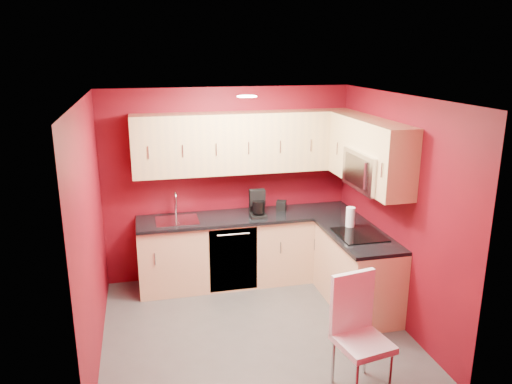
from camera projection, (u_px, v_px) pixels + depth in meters
name	position (u px, v px, depth m)	size (l,w,h in m)	color
floor	(254.00, 329.00, 5.45)	(3.20, 3.20, 0.00)	#4B4746
ceiling	(254.00, 97.00, 4.77)	(3.20, 3.20, 0.00)	white
wall_back	(228.00, 184.00, 6.51)	(3.20, 3.20, 0.00)	maroon
wall_front	(299.00, 286.00, 3.71)	(3.20, 3.20, 0.00)	maroon
wall_left	(91.00, 234.00, 4.76)	(3.00, 3.00, 0.00)	maroon
wall_right	(396.00, 210.00, 5.46)	(3.00, 3.00, 0.00)	maroon
base_cabinets_back	(248.00, 249.00, 6.50)	(2.80, 0.60, 0.87)	#E4B782
base_cabinets_right	(357.00, 271.00, 5.85)	(0.60, 1.30, 0.87)	#E4B782
countertop_back	(248.00, 217.00, 6.36)	(2.80, 0.63, 0.04)	black
countertop_right	(358.00, 236.00, 5.71)	(0.63, 1.27, 0.04)	black
upper_cabinets_back	(245.00, 142.00, 6.24)	(2.80, 0.35, 0.75)	tan
upper_cabinets_right	(367.00, 146.00, 5.66)	(0.35, 1.55, 0.75)	tan
microwave	(373.00, 170.00, 5.49)	(0.42, 0.76, 0.42)	silver
cooktop	(359.00, 235.00, 5.67)	(0.50, 0.55, 0.01)	black
sink	(177.00, 217.00, 6.17)	(0.52, 0.42, 0.35)	silver
dishwasher_front	(233.00, 260.00, 6.17)	(0.60, 0.02, 0.82)	black
downlight	(247.00, 96.00, 5.05)	(0.20, 0.20, 0.01)	white
coffee_maker	(258.00, 204.00, 6.27)	(0.20, 0.26, 0.33)	black
napkin_holder	(281.00, 206.00, 6.52)	(0.12, 0.12, 0.13)	black
paper_towel	(350.00, 217.00, 5.89)	(0.14, 0.14, 0.25)	white
dining_chair	(363.00, 337.00, 4.34)	(0.43, 0.45, 1.06)	white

